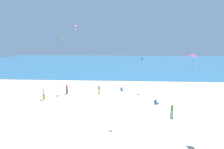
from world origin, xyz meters
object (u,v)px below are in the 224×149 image
object	(u,v)px
person_0	(67,88)
kite_magenta	(193,55)
person_2	(44,93)
person_1	(172,109)
beach_chair_mid_beach	(156,102)
kite_red	(75,26)
kite_teal	(142,58)
person_3	(99,89)
kite_lime	(63,38)
beach_chair_near_camera	(122,89)

from	to	relation	value
person_0	kite_magenta	bearing A→B (deg)	-151.24
person_2	person_1	bearing A→B (deg)	-157.64
beach_chair_mid_beach	kite_magenta	size ratio (longest dim) A/B	0.50
kite_red	kite_teal	xyz separation A→B (m)	(12.45, -2.02, -5.85)
kite_magenta	person_1	bearing A→B (deg)	118.15
person_3	kite_lime	xyz separation A→B (m)	(-10.40, 12.92, 8.67)
beach_chair_mid_beach	beach_chair_near_camera	world-z (taller)	beach_chair_near_camera
beach_chair_near_camera	kite_red	size ratio (longest dim) A/B	0.57
person_1	person_2	distance (m)	18.90
person_0	kite_teal	distance (m)	14.27
beach_chair_mid_beach	beach_chair_near_camera	size ratio (longest dim) A/B	1.08
person_0	kite_lime	world-z (taller)	kite_lime
person_1	person_2	xyz separation A→B (m)	(-18.23, 4.97, 0.12)
beach_chair_mid_beach	kite_lime	world-z (taller)	kite_lime
person_1	kite_lime	world-z (taller)	kite_lime
person_3	kite_magenta	distance (m)	16.48
person_3	kite_teal	xyz separation A→B (m)	(7.48, 2.76, 5.02)
beach_chair_near_camera	person_3	size ratio (longest dim) A/B	0.54
beach_chair_mid_beach	kite_red	distance (m)	20.12
person_2	kite_magenta	xyz separation A→B (m)	(19.27, -6.92, 6.60)
beach_chair_mid_beach	person_0	distance (m)	14.96
beach_chair_near_camera	person_3	xyz separation A→B (m)	(-3.96, -1.74, 0.54)
kite_magenta	person_3	bearing A→B (deg)	137.15
person_2	kite_teal	bearing A→B (deg)	-121.33
beach_chair_near_camera	beach_chair_mid_beach	bearing A→B (deg)	-5.29
person_0	person_3	world-z (taller)	person_0
person_2	kite_lime	distance (m)	18.43
beach_chair_mid_beach	person_3	world-z (taller)	person_3
beach_chair_mid_beach	person_3	bearing A→B (deg)	-153.60
person_3	beach_chair_near_camera	bearing A→B (deg)	-33.15
person_0	person_3	xyz separation A→B (m)	(5.53, 0.41, -0.09)
person_2	kite_red	xyz separation A→B (m)	(3.29, 8.07, 10.70)
beach_chair_near_camera	kite_red	distance (m)	14.81
person_1	kite_magenta	xyz separation A→B (m)	(1.04, -1.95, 6.73)
kite_red	kite_magenta	size ratio (longest dim) A/B	0.81
person_3	kite_red	distance (m)	12.87
kite_magenta	person_2	bearing A→B (deg)	160.24
beach_chair_mid_beach	kite_magenta	bearing A→B (deg)	-18.98
person_1	kite_teal	size ratio (longest dim) A/B	1.03
person_2	beach_chair_mid_beach	bearing A→B (deg)	-145.50
person_0	kite_lime	size ratio (longest dim) A/B	1.12
kite_magenta	kite_red	bearing A→B (deg)	136.83
person_0	person_2	size ratio (longest dim) A/B	0.92
person_0	kite_teal	size ratio (longest dim) A/B	1.08
person_3	kite_magenta	size ratio (longest dim) A/B	0.85
person_2	person_3	xyz separation A→B (m)	(8.26, 3.29, -0.17)
beach_chair_near_camera	person_2	distance (m)	13.24
beach_chair_mid_beach	person_2	size ratio (longest dim) A/B	0.49
beach_chair_mid_beach	person_0	xyz separation A→B (m)	(-14.45, 3.82, 0.65)
person_0	person_3	bearing A→B (deg)	-116.32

